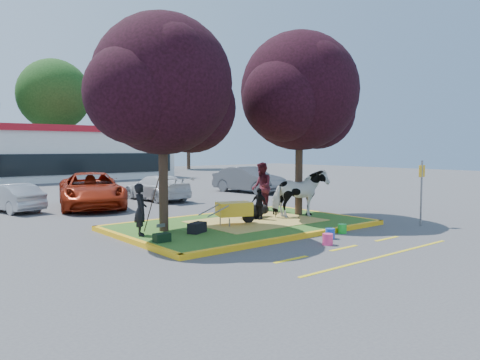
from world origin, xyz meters
TOP-DOWN VIEW (x-y plane):
  - ground at (0.00, 0.00)m, footprint 90.00×90.00m
  - median_island at (0.00, 0.00)m, footprint 8.00×5.00m
  - curb_near at (0.00, -2.58)m, footprint 8.30×0.16m
  - curb_far at (0.00, 2.58)m, footprint 8.30×0.16m
  - curb_left at (-4.08, 0.00)m, footprint 0.16×5.30m
  - curb_right at (4.08, 0.00)m, footprint 0.16×5.30m
  - straw_bedding at (0.60, 0.00)m, footprint 4.20×3.00m
  - tree_purple_left at (-2.78, 0.38)m, footprint 5.06×4.20m
  - tree_purple_right at (2.92, 0.18)m, footprint 5.30×4.40m
  - fire_lane_stripe_a at (-2.00, -4.20)m, footprint 1.10×0.12m
  - fire_lane_stripe_b at (0.00, -4.20)m, footprint 1.10×0.12m
  - fire_lane_stripe_c at (2.00, -4.20)m, footprint 1.10×0.12m
  - fire_lane_long at (0.00, -5.40)m, footprint 6.00×0.10m
  - retail_building at (2.00, 27.98)m, footprint 20.40×8.40m
  - treeline at (1.23, 37.61)m, footprint 46.58×7.80m
  - cow at (2.42, -0.31)m, footprint 2.21×1.40m
  - calf at (0.90, 0.60)m, footprint 1.30×0.97m
  - handler at (-3.70, 0.16)m, footprint 0.53×0.64m
  - visitor_a at (2.43, 1.77)m, footprint 1.13×1.19m
  - visitor_b at (0.89, 0.20)m, footprint 0.38×0.69m
  - wheelbarrow at (-0.47, -0.13)m, footprint 1.98×0.99m
  - gear_bag_dark at (-2.21, -0.52)m, footprint 0.68×0.54m
  - gear_bag_green at (-3.70, -1.04)m, footprint 0.44×0.27m
  - sign_post at (4.89, -3.62)m, footprint 0.31×0.06m
  - bucket_green at (1.71, -2.80)m, footprint 0.27×0.27m
  - bucket_pink at (-0.00, -3.65)m, footprint 0.35×0.35m
  - bucket_blue at (0.74, -3.11)m, footprint 0.36×0.36m
  - car_silver at (-4.99, 9.13)m, footprint 1.96×3.74m
  - car_red at (-1.93, 8.24)m, footprint 4.17×6.16m
  - car_white at (1.80, 9.01)m, footprint 1.98×4.47m
  - car_grey at (8.05, 9.16)m, footprint 2.26×4.83m

SIDE VIEW (x-z plane):
  - ground at x=0.00m, z-range 0.00..0.00m
  - fire_lane_stripe_a at x=-2.00m, z-range 0.00..0.01m
  - fire_lane_stripe_b at x=0.00m, z-range 0.00..0.01m
  - fire_lane_stripe_c at x=2.00m, z-range 0.00..0.01m
  - fire_lane_long at x=0.00m, z-range 0.00..0.01m
  - median_island at x=0.00m, z-range 0.00..0.15m
  - curb_near at x=0.00m, z-range 0.00..0.15m
  - curb_far at x=0.00m, z-range 0.00..0.15m
  - curb_left at x=-4.08m, z-range 0.00..0.15m
  - curb_right at x=4.08m, z-range 0.00..0.15m
  - bucket_green at x=1.71m, z-range 0.00..0.29m
  - bucket_blue at x=0.74m, z-range 0.00..0.30m
  - straw_bedding at x=0.60m, z-range 0.15..0.16m
  - bucket_pink at x=0.00m, z-range 0.00..0.31m
  - gear_bag_green at x=-3.70m, z-range 0.15..0.38m
  - gear_bag_dark at x=-2.21m, z-range 0.15..0.45m
  - calf at x=0.90m, z-range 0.15..0.65m
  - car_silver at x=-4.99m, z-range 0.00..1.17m
  - car_white at x=1.80m, z-range 0.00..1.27m
  - wheelbarrow at x=-0.47m, z-range 0.29..1.04m
  - visitor_b at x=0.89m, z-range 0.15..1.27m
  - car_grey at x=8.05m, z-range 0.00..1.53m
  - car_red at x=-1.93m, z-range 0.00..1.57m
  - handler at x=-3.70m, z-range 0.15..1.65m
  - cow at x=2.42m, z-range 0.15..1.88m
  - visitor_a at x=2.43m, z-range 0.15..2.09m
  - sign_post at x=4.89m, z-range 0.24..2.48m
  - retail_building at x=2.00m, z-range 0.05..4.45m
  - tree_purple_left at x=-2.78m, z-range 1.10..7.61m
  - tree_purple_right at x=2.92m, z-range 1.15..7.97m
  - treeline at x=1.23m, z-range 0.42..15.05m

